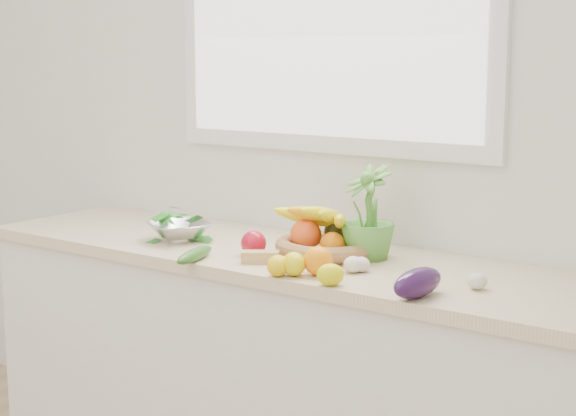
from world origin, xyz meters
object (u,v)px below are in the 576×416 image
Objects in this scene: apple at (254,243)px; fruit_basket at (327,239)px; cucumber at (195,255)px; colander_with_spinach at (179,225)px; potted_herb at (367,214)px; eggplant at (418,283)px.

fruit_basket is at bearing 40.14° from apple.
cucumber is 0.81× the size of colander_with_spinach.
fruit_basket is at bearing 48.60° from cucumber.
colander_with_spinach reaches higher than apple.
potted_herb is (0.31, 0.18, 0.10)m from apple.
colander_with_spinach reaches higher than eggplant.
fruit_basket is at bearing -166.63° from potted_herb.
cucumber is (-0.10, -0.17, -0.02)m from apple.
eggplant is 0.72× the size of colander_with_spinach.
cucumber is at bearing -131.40° from fruit_basket.
eggplant is at bearing 2.66° from cucumber.
apple is 0.35m from colander_with_spinach.
fruit_basket is (0.18, 0.15, 0.01)m from apple.
eggplant is at bearing -11.38° from apple.
colander_with_spinach is at bearing 141.75° from cucumber.
apple is 0.37× the size of cucumber.
eggplant is 0.76m from cucumber.
colander_with_spinach is (-0.35, 0.03, 0.02)m from apple.
apple reaches higher than cucumber.
potted_herb is 0.84× the size of fruit_basket.
potted_herb is 0.69m from colander_with_spinach.
fruit_basket is (0.28, 0.32, 0.03)m from cucumber.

